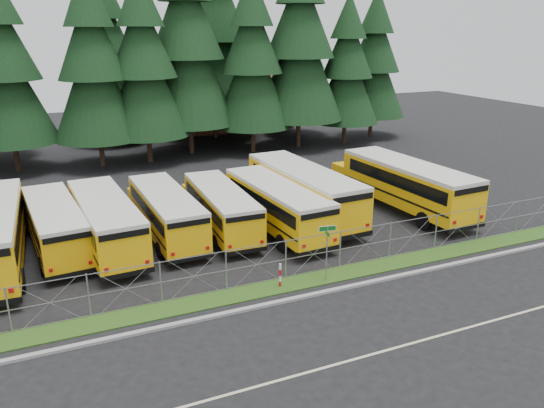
{
  "coord_description": "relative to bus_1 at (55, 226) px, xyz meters",
  "views": [
    {
      "loc": [
        -10.91,
        -21.96,
        11.52
      ],
      "look_at": [
        0.47,
        4.0,
        2.07
      ],
      "focal_mm": 35.0,
      "sensor_mm": 36.0,
      "label": 1
    }
  ],
  "objects": [
    {
      "name": "conifer_6",
      "position": [
        18.76,
        18.25,
        6.92
      ],
      "size": [
        7.48,
        7.48,
        16.54
      ],
      "primitive_type": null,
      "color": "black",
      "rests_on": "ground"
    },
    {
      "name": "conifer_11",
      "position": [
        6.92,
        27.84,
        7.42
      ],
      "size": [
        7.93,
        7.93,
        17.54
      ],
      "primitive_type": null,
      "color": "black",
      "rests_on": "ground"
    },
    {
      "name": "conifer_12",
      "position": [
        17.48,
        26.26,
        9.87
      ],
      "size": [
        10.15,
        10.15,
        22.44
      ],
      "primitive_type": null,
      "color": "black",
      "rests_on": "ground"
    },
    {
      "name": "conifer_2",
      "position": [
        -2.21,
        19.29,
        7.0
      ],
      "size": [
        7.55,
        7.55,
        16.69
      ],
      "primitive_type": null,
      "color": "black",
      "rests_on": "ground"
    },
    {
      "name": "bus_5",
      "position": [
        12.07,
        -1.94,
        0.1
      ],
      "size": [
        3.31,
        11.21,
        2.9
      ],
      "primitive_type": null,
      "rotation": [
        0.0,
        0.0,
        0.06
      ],
      "color": "#FBB107",
      "rests_on": "ground"
    },
    {
      "name": "bus_1",
      "position": [
        0.0,
        0.0,
        0.0
      ],
      "size": [
        3.41,
        10.47,
        2.7
      ],
      "primitive_type": null,
      "rotation": [
        0.0,
        0.0,
        0.1
      ],
      "color": "#FBB107",
      "rests_on": "ground"
    },
    {
      "name": "conifer_9",
      "position": [
        33.6,
        20.15,
        6.43
      ],
      "size": [
        7.03,
        7.03,
        15.56
      ],
      "primitive_type": null,
      "color": "black",
      "rests_on": "ground"
    },
    {
      "name": "bus_2",
      "position": [
        2.53,
        -0.78,
        0.1
      ],
      "size": [
        3.33,
        11.18,
        2.89
      ],
      "primitive_type": null,
      "rotation": [
        0.0,
        0.0,
        0.07
      ],
      "color": "#FBB107",
      "rests_on": "ground"
    },
    {
      "name": "conifer_7",
      "position": [
        23.79,
        18.45,
        8.34
      ],
      "size": [
        8.76,
        8.76,
        19.38
      ],
      "primitive_type": null,
      "color": "black",
      "rests_on": "ground"
    },
    {
      "name": "conifer_8",
      "position": [
        28.98,
        18.1,
        6.11
      ],
      "size": [
        6.74,
        6.74,
        14.91
      ],
      "primitive_type": null,
      "color": "black",
      "rests_on": "ground"
    },
    {
      "name": "curb",
      "position": [
        10.93,
        -10.28,
        -1.29
      ],
      "size": [
        50.0,
        0.25,
        0.12
      ],
      "primitive_type": "cube",
      "color": "gray",
      "rests_on": "ground"
    },
    {
      "name": "conifer_4",
      "position": [
        8.69,
        18.05,
        6.9
      ],
      "size": [
        7.46,
        7.46,
        16.49
      ],
      "primitive_type": null,
      "color": "black",
      "rests_on": "ground"
    },
    {
      "name": "conifer_5",
      "position": [
        13.06,
        19.93,
        8.41
      ],
      "size": [
        8.83,
        8.83,
        19.52
      ],
      "primitive_type": null,
      "color": "black",
      "rests_on": "ground"
    },
    {
      "name": "street_sign",
      "position": [
        11.58,
        -9.19,
        0.69
      ],
      "size": [
        0.83,
        0.55,
        2.81
      ],
      "color": "#94969C",
      "rests_on": "ground"
    },
    {
      "name": "bus_6",
      "position": [
        14.55,
        -0.47,
        0.27
      ],
      "size": [
        3.58,
        12.48,
        3.24
      ],
      "primitive_type": null,
      "rotation": [
        0.0,
        0.0,
        0.05
      ],
      "color": "#FBB107",
      "rests_on": "ground"
    },
    {
      "name": "ground",
      "position": [
        10.93,
        -7.18,
        -1.35
      ],
      "size": [
        120.0,
        120.0,
        0.0
      ],
      "primitive_type": "plane",
      "color": "black",
      "rests_on": "ground"
    },
    {
      "name": "striped_bollard",
      "position": [
        9.3,
        -8.92,
        -0.75
      ],
      "size": [
        0.11,
        0.11,
        1.2
      ],
      "primitive_type": "cylinder",
      "color": "#B20C0C",
      "rests_on": "ground"
    },
    {
      "name": "grass_verge",
      "position": [
        10.93,
        -8.88,
        -1.32
      ],
      "size": [
        50.0,
        1.4,
        0.06
      ],
      "primitive_type": "cube",
      "color": "#1F4012",
      "rests_on": "ground"
    },
    {
      "name": "conifer_13",
      "position": [
        26.55,
        24.11,
        6.68
      ],
      "size": [
        7.26,
        7.26,
        16.05
      ],
      "primitive_type": null,
      "color": "black",
      "rests_on": "ground"
    },
    {
      "name": "bus_4",
      "position": [
        9.07,
        -0.79,
        -0.01
      ],
      "size": [
        2.69,
        10.23,
        2.67
      ],
      "primitive_type": null,
      "rotation": [
        0.0,
        0.0,
        -0.03
      ],
      "color": "#FBB107",
      "rests_on": "ground"
    },
    {
      "name": "road_lane_line",
      "position": [
        10.93,
        -15.18,
        -1.34
      ],
      "size": [
        50.0,
        0.12,
        0.01
      ],
      "primitive_type": "cube",
      "color": "beige",
      "rests_on": "ground"
    },
    {
      "name": "brick_building",
      "position": [
        16.93,
        32.82,
        1.65
      ],
      "size": [
        22.0,
        10.0,
        6.0
      ],
      "primitive_type": "cube",
      "color": "brown",
      "rests_on": "ground"
    },
    {
      "name": "bus_east",
      "position": [
        21.35,
        -1.94,
        0.28
      ],
      "size": [
        3.66,
        12.53,
        3.25
      ],
      "primitive_type": null,
      "rotation": [
        0.0,
        0.0,
        0.06
      ],
      "color": "#FBB107",
      "rests_on": "ground"
    },
    {
      "name": "bus_3",
      "position": [
        5.9,
        -0.42,
        0.02
      ],
      "size": [
        2.8,
        10.54,
        2.74
      ],
      "primitive_type": null,
      "rotation": [
        0.0,
        0.0,
        0.03
      ],
      "color": "#FBB107",
      "rests_on": "ground"
    },
    {
      "name": "conifer_3",
      "position": [
        4.56,
        18.12,
        6.88
      ],
      "size": [
        7.44,
        7.44,
        16.45
      ],
      "primitive_type": null,
      "color": "black",
      "rests_on": "ground"
    },
    {
      "name": "chainlink_fence",
      "position": [
        10.93,
        -8.18,
        -0.35
      ],
      "size": [
        44.0,
        0.1,
        2.0
      ],
      "primitive_type": null,
      "color": "#94969C",
      "rests_on": "ground"
    }
  ]
}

